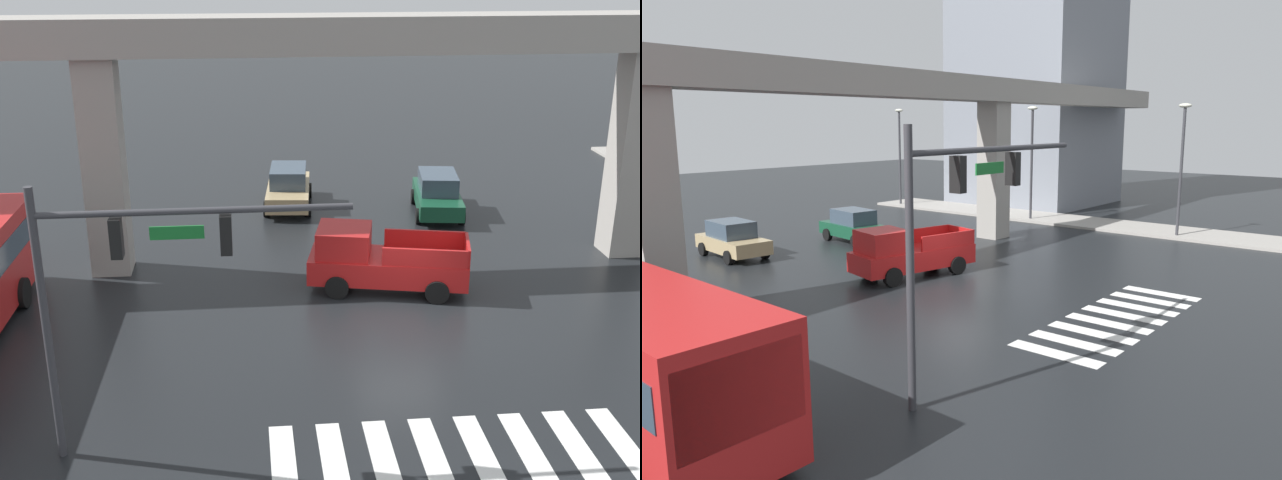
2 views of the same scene
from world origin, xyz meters
TOP-DOWN VIEW (x-y plane):
  - ground_plane at (0.00, 0.00)m, footprint 120.00×120.00m
  - crosswalk_stripes at (0.00, -6.48)m, footprint 8.25×2.80m
  - elevated_overpass at (0.00, 5.05)m, footprint 55.34×1.81m
  - pickup_truck at (-0.24, 2.58)m, footprint 5.39×2.95m
  - sedan_tan at (-2.66, 11.60)m, footprint 2.27×4.45m
  - sedan_dark_green at (3.48, 10.05)m, footprint 2.39×4.50m
  - traffic_signal_mast at (-7.00, -5.70)m, footprint 6.49×0.32m
  - street_lamp_far_north at (15.32, 18.26)m, footprint 0.44×0.70m

SIDE VIEW (x-z plane):
  - ground_plane at x=0.00m, z-range 0.00..0.00m
  - crosswalk_stripes at x=0.00m, z-range 0.00..0.01m
  - sedan_tan at x=-2.66m, z-range -0.01..1.71m
  - sedan_dark_green at x=3.48m, z-range -0.01..1.71m
  - pickup_truck at x=-0.24m, z-range -0.05..2.03m
  - traffic_signal_mast at x=-7.00m, z-range 1.29..7.49m
  - street_lamp_far_north at x=15.32m, z-range 0.94..8.18m
  - elevated_overpass at x=0.00m, z-range 2.93..11.43m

